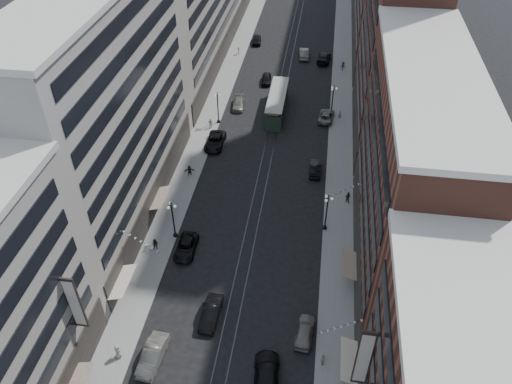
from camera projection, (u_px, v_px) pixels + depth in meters
The scene contains 35 objects.
ground at pixel (277, 112), 85.70m from camera, with size 220.00×220.00×0.00m, color black.
sidewalk_west at pixel (225, 80), 94.47m from camera, with size 4.00×180.00×0.15m, color gray.
sidewalk_east at pixel (342, 88), 92.05m from camera, with size 4.00×180.00×0.15m, color gray.
rail_west at pixel (279, 84), 93.38m from camera, with size 0.12×180.00×0.02m, color #2D2D33.
rail_east at pixel (287, 85), 93.23m from camera, with size 0.12×180.00×0.02m, color #2D2D33.
building_west_mid at pixel (110, 115), 58.08m from camera, with size 8.00×36.00×28.00m, color gray.
building_east_mid at pixel (408, 180), 51.83m from camera, with size 8.00×30.00×24.00m, color brown.
building_east_tower at pixel (403, 1), 67.36m from camera, with size 8.00×26.00×42.00m, color brown.
lamppost_sw_far at pixel (173, 219), 60.40m from camera, with size 1.03×1.14×5.52m.
lamppost_sw_mid at pixel (218, 107), 80.93m from camera, with size 1.03×1.14×5.52m.
lamppost_se_far at pixel (327, 211), 61.42m from camera, with size 1.03×1.14×5.52m.
lamppost_se_mid at pixel (333, 99), 82.71m from camera, with size 1.03×1.14×5.52m.
streetcar at pixel (277, 104), 84.54m from camera, with size 2.80×12.64×3.50m.
car_1 at pixel (152, 355), 48.64m from camera, with size 1.78×5.11×1.68m, color #626057.
car_2 at pixel (186, 247), 60.02m from camera, with size 2.31×5.02×1.39m, color black.
car_4 at pixel (305, 331), 50.85m from camera, with size 1.79×4.44×1.51m, color slate.
car_5 at pixel (211, 313), 52.52m from camera, with size 1.70×4.88×1.61m, color black.
car_6 at pixel (266, 376), 46.89m from camera, with size 2.46×6.05×1.76m, color black.
pedestrian_1 at pixel (118, 351), 48.75m from camera, with size 0.86×0.47×1.76m, color #A09384.
pedestrian_2 at pixel (155, 244), 60.07m from camera, with size 0.76×0.41×1.55m, color black.
pedestrian_4 at pixel (323, 359), 48.20m from camera, with size 0.90×0.41×1.54m, color #BEB19D.
car_7 at pixel (215, 141), 77.29m from camera, with size 2.65×5.75×1.60m, color black.
car_8 at pixel (238, 104), 86.42m from camera, with size 1.96×4.82×1.40m, color slate.
car_9 at pixel (257, 40), 107.25m from camera, with size 1.81×4.51×1.54m, color black.
car_10 at pixel (315, 168), 72.07m from camera, with size 1.56×4.47×1.47m, color black.
car_11 at pixel (326, 116), 83.29m from camera, with size 2.33×5.05×1.40m, color slate.
car_12 at pixel (324, 58), 100.30m from camera, with size 2.38×5.84×1.70m, color black.
car_13 at pixel (266, 79), 93.37m from camera, with size 1.75×4.36×1.48m, color black.
car_14 at pixel (304, 53), 101.77m from camera, with size 1.82×5.23×1.72m, color slate.
pedestrian_5 at pixel (189, 170), 71.31m from camera, with size 1.49×0.43×1.60m, color black.
pedestrian_6 at pixel (211, 123), 81.02m from camera, with size 0.97×0.44×1.65m, color beige.
pedestrian_7 at pixel (348, 197), 66.79m from camera, with size 0.79×0.43×1.63m, color black.
pedestrian_8 at pixel (339, 114), 83.05m from camera, with size 0.63×0.41×1.72m, color #B4AF95.
pedestrian_9 at pixel (343, 66), 96.98m from camera, with size 1.09×0.45×1.68m, color black.
pedestrian_extra_0 at pixel (239, 50), 102.76m from camera, with size 0.97×0.40×1.50m, color #ADA38F.
Camera 1 is at (7.09, -14.45, 44.23)m, focal length 35.00 mm.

